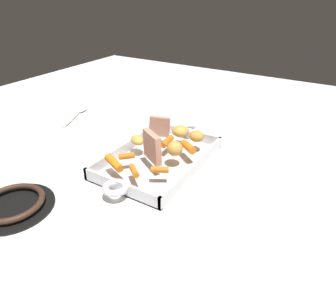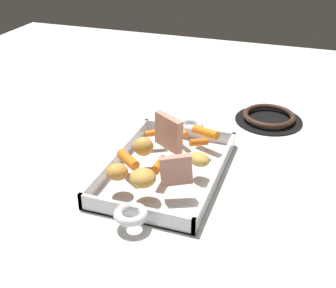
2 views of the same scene
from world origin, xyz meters
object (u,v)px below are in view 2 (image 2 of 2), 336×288
(baby_carrot_northwest, at_px, (160,166))
(potato_halved, at_px, (143,147))
(stove_burner_rear, at_px, (269,118))
(roasting_dish, at_px, (166,170))
(roast_slice_thick, at_px, (169,132))
(baby_carrot_center_right, at_px, (128,160))
(roast_slice_thin, at_px, (176,170))
(potato_whole, at_px, (117,172))
(potato_golden_small, at_px, (143,178))
(potato_corner, at_px, (200,158))
(baby_carrot_short, at_px, (199,142))
(baby_carrot_southeast, at_px, (154,133))
(baby_carrot_northeast, at_px, (206,132))
(baby_carrot_long, at_px, (180,130))

(baby_carrot_northwest, height_order, potato_halved, potato_halved)
(stove_burner_rear, bearing_deg, roasting_dish, -27.25)
(roast_slice_thick, bearing_deg, stove_burner_rear, 147.30)
(roast_slice_thick, bearing_deg, baby_carrot_center_right, -31.11)
(roast_slice_thin, relative_size, baby_carrot_center_right, 1.07)
(potato_halved, distance_m, potato_whole, 0.11)
(roast_slice_thick, bearing_deg, potato_golden_small, 0.96)
(baby_carrot_center_right, relative_size, potato_corner, 1.21)
(baby_carrot_short, height_order, baby_carrot_southeast, baby_carrot_short)
(potato_golden_small, distance_m, stove_burner_rear, 0.50)
(potato_whole, relative_size, stove_burner_rear, 0.24)
(potato_corner, bearing_deg, stove_burner_rear, 163.14)
(baby_carrot_northwest, distance_m, baby_carrot_center_right, 0.07)
(baby_carrot_northeast, bearing_deg, potato_golden_small, -14.62)
(baby_carrot_center_right, relative_size, potato_halved, 1.34)
(roast_slice_thin, height_order, potato_whole, roast_slice_thin)
(roast_slice_thin, height_order, potato_halved, roast_slice_thin)
(potato_golden_small, bearing_deg, baby_carrot_southeast, -165.25)
(baby_carrot_center_right, xyz_separation_m, stove_burner_rear, (-0.40, 0.25, -0.04))
(roast_slice_thick, bearing_deg, baby_carrot_long, 178.40)
(roast_slice_thin, distance_m, baby_carrot_northwest, 0.06)
(roasting_dish, xyz_separation_m, baby_carrot_northwest, (0.05, 0.00, 0.04))
(potato_whole, bearing_deg, potato_golden_small, 85.94)
(baby_carrot_northwest, distance_m, baby_carrot_northeast, 0.19)
(roast_slice_thick, relative_size, roast_slice_thin, 1.25)
(roast_slice_thin, bearing_deg, potato_halved, -128.46)
(baby_carrot_long, height_order, potato_corner, potato_corner)
(baby_carrot_northeast, distance_m, baby_carrot_southeast, 0.12)
(baby_carrot_short, height_order, baby_carrot_long, baby_carrot_short)
(roasting_dish, height_order, potato_whole, potato_whole)
(baby_carrot_northwest, height_order, baby_carrot_southeast, baby_carrot_northwest)
(roast_slice_thick, relative_size, baby_carrot_northwest, 1.61)
(roasting_dish, xyz_separation_m, potato_whole, (0.11, -0.07, 0.05))
(baby_carrot_northeast, bearing_deg, baby_carrot_center_right, -35.05)
(potato_halved, relative_size, potato_whole, 1.00)
(baby_carrot_center_right, height_order, potato_corner, potato_corner)
(potato_golden_small, bearing_deg, roasting_dish, 175.46)
(baby_carrot_southeast, xyz_separation_m, potato_halved, (0.10, 0.01, 0.01))
(potato_halved, bearing_deg, roast_slice_thick, 141.83)
(potato_halved, bearing_deg, roast_slice_thin, 51.54)
(roast_slice_thick, distance_m, baby_carrot_northwest, 0.10)
(potato_halved, bearing_deg, baby_carrot_southeast, -173.80)
(baby_carrot_center_right, xyz_separation_m, baby_carrot_southeast, (-0.14, 0.01, -0.00))
(roasting_dish, height_order, baby_carrot_northeast, baby_carrot_northeast)
(roasting_dish, relative_size, baby_carrot_northeast, 6.75)
(roast_slice_thick, distance_m, baby_carrot_long, 0.09)
(baby_carrot_northwest, bearing_deg, baby_carrot_long, -175.69)
(baby_carrot_long, bearing_deg, baby_carrot_northeast, 90.68)
(roast_slice_thick, xyz_separation_m, potato_halved, (0.05, -0.04, -0.02))
(roast_slice_thin, bearing_deg, potato_whole, -78.34)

